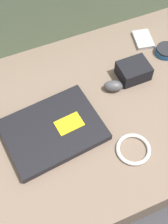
% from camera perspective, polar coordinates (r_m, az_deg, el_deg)
% --- Properties ---
extents(ground_plane, '(8.00, 8.00, 0.00)m').
position_cam_1_polar(ground_plane, '(1.21, -0.00, -3.79)').
color(ground_plane, '#38383D').
extents(couch_seat, '(1.18, 0.75, 0.13)m').
position_cam_1_polar(couch_seat, '(1.16, -0.00, -2.25)').
color(couch_seat, '#7A6656').
rests_on(couch_seat, ground_plane).
extents(couch_backrest, '(1.18, 0.20, 0.52)m').
position_cam_1_polar(couch_backrest, '(1.31, -8.65, 19.04)').
color(couch_backrest, '#60755B').
rests_on(couch_backrest, ground_plane).
extents(laptop, '(0.34, 0.27, 0.03)m').
position_cam_1_polar(laptop, '(1.06, -5.67, -3.31)').
color(laptop, black).
rests_on(laptop, couch_seat).
extents(computer_mouse, '(0.08, 0.07, 0.04)m').
position_cam_1_polar(computer_mouse, '(1.15, 5.39, 4.77)').
color(computer_mouse, '#4C4C51').
rests_on(computer_mouse, couch_seat).
extents(speaker_puck, '(0.08, 0.08, 0.03)m').
position_cam_1_polar(speaker_puck, '(1.31, 14.79, 10.78)').
color(speaker_puck, '#1E569E').
rests_on(speaker_puck, couch_seat).
extents(phone_black, '(0.09, 0.11, 0.01)m').
position_cam_1_polar(phone_black, '(1.34, 10.75, 12.93)').
color(phone_black, '#B7B7BC').
rests_on(phone_black, couch_seat).
extents(camera_pouch, '(0.11, 0.09, 0.06)m').
position_cam_1_polar(camera_pouch, '(1.19, 9.04, 7.44)').
color(camera_pouch, black).
rests_on(camera_pouch, couch_seat).
extents(cable_coil, '(0.12, 0.12, 0.01)m').
position_cam_1_polar(cable_coil, '(1.04, 9.02, -6.73)').
color(cable_coil, white).
rests_on(cable_coil, couch_seat).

